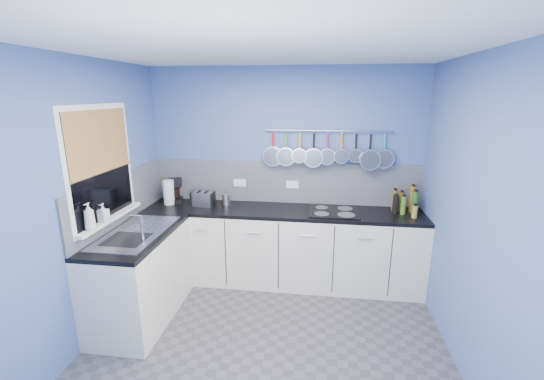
% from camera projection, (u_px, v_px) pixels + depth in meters
% --- Properties ---
extents(floor, '(3.20, 3.00, 0.02)m').
position_uv_depth(floor, '(266.00, 347.00, 3.19)').
color(floor, '#47474C').
rests_on(floor, ground).
extents(ceiling, '(3.20, 3.00, 0.02)m').
position_uv_depth(ceiling, '(265.00, 47.00, 2.53)').
color(ceiling, white).
rests_on(ceiling, ground).
extents(wall_back, '(3.20, 0.02, 2.50)m').
position_uv_depth(wall_back, '(285.00, 174.00, 4.31)').
color(wall_back, '#4663A3').
rests_on(wall_back, ground).
extents(wall_front, '(3.20, 0.02, 2.50)m').
position_uv_depth(wall_front, '(208.00, 337.00, 1.42)').
color(wall_front, '#4663A3').
rests_on(wall_front, ground).
extents(wall_left, '(0.02, 3.00, 2.50)m').
position_uv_depth(wall_left, '(81.00, 206.00, 3.07)').
color(wall_left, '#4663A3').
rests_on(wall_left, ground).
extents(wall_right, '(0.02, 3.00, 2.50)m').
position_uv_depth(wall_right, '(479.00, 224.00, 2.65)').
color(wall_right, '#4663A3').
rests_on(wall_right, ground).
extents(backsplash_back, '(3.20, 0.02, 0.50)m').
position_uv_depth(backsplash_back, '(284.00, 182.00, 4.31)').
color(backsplash_back, gray).
rests_on(backsplash_back, wall_back).
extents(backsplash_left, '(0.02, 1.80, 0.50)m').
position_uv_depth(backsplash_left, '(122.00, 198.00, 3.67)').
color(backsplash_left, gray).
rests_on(backsplash_left, wall_left).
extents(cabinet_run_back, '(3.20, 0.60, 0.86)m').
position_uv_depth(cabinet_run_back, '(281.00, 247.00, 4.22)').
color(cabinet_run_back, silver).
rests_on(cabinet_run_back, ground).
extents(worktop_back, '(3.20, 0.60, 0.04)m').
position_uv_depth(worktop_back, '(282.00, 211.00, 4.11)').
color(worktop_back, black).
rests_on(worktop_back, cabinet_run_back).
extents(cabinet_run_left, '(0.60, 1.20, 0.86)m').
position_uv_depth(cabinet_run_left, '(141.00, 277.00, 3.53)').
color(cabinet_run_left, silver).
rests_on(cabinet_run_left, ground).
extents(worktop_left, '(0.60, 1.20, 0.04)m').
position_uv_depth(worktop_left, '(137.00, 235.00, 3.41)').
color(worktop_left, black).
rests_on(worktop_left, cabinet_run_left).
extents(window_frame, '(0.01, 1.00, 1.10)m').
position_uv_depth(window_frame, '(101.00, 165.00, 3.27)').
color(window_frame, white).
rests_on(window_frame, wall_left).
extents(window_glass, '(0.01, 0.90, 1.00)m').
position_uv_depth(window_glass, '(102.00, 165.00, 3.27)').
color(window_glass, black).
rests_on(window_glass, wall_left).
extents(bamboo_blind, '(0.01, 0.90, 0.55)m').
position_uv_depth(bamboo_blind, '(100.00, 141.00, 3.21)').
color(bamboo_blind, '#B89643').
rests_on(bamboo_blind, wall_left).
extents(window_sill, '(0.10, 0.98, 0.03)m').
position_uv_depth(window_sill, '(111.00, 218.00, 3.41)').
color(window_sill, white).
rests_on(window_sill, wall_left).
extents(sink_unit, '(0.50, 0.95, 0.01)m').
position_uv_depth(sink_unit, '(136.00, 232.00, 3.41)').
color(sink_unit, silver).
rests_on(sink_unit, worktop_left).
extents(mixer_tap, '(0.12, 0.08, 0.26)m').
position_uv_depth(mixer_tap, '(142.00, 228.00, 3.18)').
color(mixer_tap, silver).
rests_on(mixer_tap, worktop_left).
extents(socket_left, '(0.15, 0.01, 0.09)m').
position_uv_depth(socket_left, '(240.00, 183.00, 4.38)').
color(socket_left, white).
rests_on(socket_left, backsplash_back).
extents(socket_right, '(0.15, 0.01, 0.09)m').
position_uv_depth(socket_right, '(292.00, 185.00, 4.29)').
color(socket_right, white).
rests_on(socket_right, backsplash_back).
extents(pot_rail, '(1.45, 0.02, 0.02)m').
position_uv_depth(pot_rail, '(328.00, 131.00, 4.05)').
color(pot_rail, silver).
rests_on(pot_rail, wall_back).
extents(soap_bottle_a, '(0.10, 0.10, 0.24)m').
position_uv_depth(soap_bottle_a, '(89.00, 216.00, 3.05)').
color(soap_bottle_a, white).
rests_on(soap_bottle_a, window_sill).
extents(soap_bottle_b, '(0.09, 0.09, 0.17)m').
position_uv_depth(soap_bottle_b, '(103.00, 213.00, 3.25)').
color(soap_bottle_b, white).
rests_on(soap_bottle_b, window_sill).
extents(paper_towel, '(0.13, 0.13, 0.29)m').
position_uv_depth(paper_towel, '(169.00, 192.00, 4.27)').
color(paper_towel, white).
rests_on(paper_towel, worktop_back).
extents(coffee_maker, '(0.21, 0.22, 0.29)m').
position_uv_depth(coffee_maker, '(175.00, 191.00, 4.34)').
color(coffee_maker, black).
rests_on(coffee_maker, worktop_back).
extents(toaster, '(0.28, 0.18, 0.16)m').
position_uv_depth(toaster, '(203.00, 199.00, 4.23)').
color(toaster, silver).
rests_on(toaster, worktop_back).
extents(canister, '(0.12, 0.12, 0.14)m').
position_uv_depth(canister, '(226.00, 200.00, 4.23)').
color(canister, silver).
rests_on(canister, worktop_back).
extents(hob, '(0.55, 0.48, 0.01)m').
position_uv_depth(hob, '(334.00, 212.00, 4.01)').
color(hob, black).
rests_on(hob, worktop_back).
extents(pan_0, '(0.23, 0.05, 0.42)m').
position_uv_depth(pan_0, '(273.00, 148.00, 4.17)').
color(pan_0, silver).
rests_on(pan_0, pot_rail).
extents(pan_1, '(0.22, 0.07, 0.41)m').
position_uv_depth(pan_1, '(286.00, 148.00, 4.15)').
color(pan_1, silver).
rests_on(pan_1, pot_rail).
extents(pan_2, '(0.17, 0.12, 0.36)m').
position_uv_depth(pan_2, '(300.00, 146.00, 4.12)').
color(pan_2, silver).
rests_on(pan_2, pot_rail).
extents(pan_3, '(0.23, 0.09, 0.42)m').
position_uv_depth(pan_3, '(314.00, 149.00, 4.11)').
color(pan_3, silver).
rests_on(pan_3, pot_rail).
extents(pan_4, '(0.19, 0.08, 0.38)m').
position_uv_depth(pan_4, '(327.00, 148.00, 4.09)').
color(pan_4, silver).
rests_on(pan_4, pot_rail).
extents(pan_5, '(0.17, 0.10, 0.36)m').
position_uv_depth(pan_5, '(342.00, 147.00, 4.06)').
color(pan_5, silver).
rests_on(pan_5, pot_rail).
extents(pan_6, '(0.16, 0.08, 0.35)m').
position_uv_depth(pan_6, '(356.00, 147.00, 4.04)').
color(pan_6, silver).
rests_on(pan_6, pot_rail).
extents(pan_7, '(0.24, 0.11, 0.43)m').
position_uv_depth(pan_7, '(370.00, 151.00, 4.03)').
color(pan_7, silver).
rests_on(pan_7, pot_rail).
extents(pan_8, '(0.22, 0.08, 0.41)m').
position_uv_depth(pan_8, '(384.00, 150.00, 4.01)').
color(pan_8, silver).
rests_on(pan_8, pot_rail).
extents(condiment_0, '(0.06, 0.06, 0.30)m').
position_uv_depth(condiment_0, '(412.00, 199.00, 3.98)').
color(condiment_0, '#8C5914').
rests_on(condiment_0, worktop_back).
extents(condiment_1, '(0.05, 0.05, 0.23)m').
position_uv_depth(condiment_1, '(401.00, 202.00, 4.00)').
color(condiment_1, brown).
rests_on(condiment_1, worktop_back).
extents(condiment_2, '(0.06, 0.06, 0.24)m').
position_uv_depth(condiment_2, '(394.00, 200.00, 4.03)').
color(condiment_2, brown).
rests_on(condiment_2, worktop_back).
extents(condiment_3, '(0.06, 0.06, 0.26)m').
position_uv_depth(condiment_3, '(415.00, 203.00, 3.90)').
color(condiment_3, '#265919').
rests_on(condiment_3, worktop_back).
extents(condiment_4, '(0.06, 0.06, 0.21)m').
position_uv_depth(condiment_4, '(403.00, 205.00, 3.91)').
color(condiment_4, '#3F721E').
rests_on(condiment_4, worktop_back).
extents(condiment_5, '(0.07, 0.07, 0.21)m').
position_uv_depth(condiment_5, '(396.00, 205.00, 3.93)').
color(condiment_5, black).
rests_on(condiment_5, worktop_back).
extents(condiment_6, '(0.06, 0.06, 0.14)m').
position_uv_depth(condiment_6, '(415.00, 212.00, 3.81)').
color(condiment_6, olive).
rests_on(condiment_6, worktop_back).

